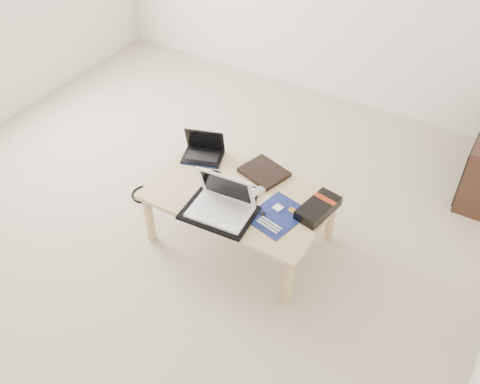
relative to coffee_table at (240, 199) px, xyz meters
The scene contains 13 objects.
ground 0.57m from the coffee_table, behind, with size 4.00×4.00×0.00m, color #BCB098.
coffee_table is the anchor object (origin of this frame).
book 0.25m from the coffee_table, 81.42° to the left, with size 0.33×0.30×0.03m.
netbook 0.45m from the coffee_table, 154.02° to the left, with size 0.31×0.26×0.19m.
tablet 0.06m from the coffee_table, 91.21° to the right, with size 0.29×0.25×0.01m.
remote 0.16m from the coffee_table, 45.13° to the left, with size 0.11×0.23×0.02m.
neoprene_sleeve 0.23m from the coffee_table, 93.22° to the right, with size 0.41×0.30×0.02m, color black.
white_laptop 0.23m from the coffee_table, 91.55° to the right, with size 0.37×0.28×0.25m.
motherboard 0.30m from the coffee_table, 11.47° to the right, with size 0.32×0.37×0.02m.
gpu_box 0.50m from the coffee_table, 10.79° to the left, with size 0.20×0.31×0.06m.
cable_coil 0.24m from the coffee_table, 168.01° to the left, with size 0.11×0.11×0.01m, color black.
floor_cable_coil 0.88m from the coffee_table, behind, with size 0.19×0.19×0.01m, color black.
floor_cable_trail 0.76m from the coffee_table, behind, with size 0.01×0.01×0.38m, color black.
Camera 1 is at (1.70, -2.07, 2.59)m, focal length 40.00 mm.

